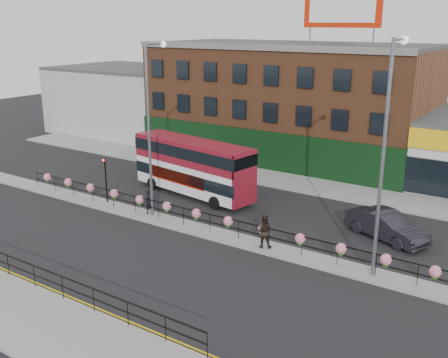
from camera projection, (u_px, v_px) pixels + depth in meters
The scene contains 18 objects.
ground at pixel (197, 230), 31.79m from camera, with size 120.00×120.00×0.00m, color black.
south_pavement at pixel (28, 319), 22.21m from camera, with size 60.00×4.00×0.15m, color gray.
north_pavement at pixel (287, 181), 41.32m from camera, with size 60.00×4.00×0.15m, color gray.
median at pixel (197, 229), 31.77m from camera, with size 60.00×1.60×0.15m, color gray.
yellow_line_inner at pixel (71, 297), 24.06m from camera, with size 60.00×0.10×0.01m, color gold.
yellow_line_outer at pixel (68, 299), 23.92m from camera, with size 60.00×0.10×0.01m, color gold.
brick_building at pixel (290, 101), 48.32m from camera, with size 25.00×12.21×10.30m.
warehouse_west at pixel (130, 99), 59.54m from camera, with size 15.50×12.00×7.30m.
billboard at pixel (342, 7), 38.58m from camera, with size 6.00×0.29×4.40m.
median_railing at pixel (196, 214), 31.49m from camera, with size 30.04×0.56×1.23m.
south_railing at pixel (34, 271), 24.53m from camera, with size 20.04×0.05×1.12m.
double_decker_bus at pixel (193, 162), 37.49m from camera, with size 10.31×3.93×4.07m.
car at pixel (387, 226), 30.33m from camera, with size 5.27×3.46×1.64m, color #22212B.
pedestrian_a at pixel (149, 201), 33.99m from camera, with size 0.48×0.65×1.64m, color black.
pedestrian_b at pixel (264, 231), 28.80m from camera, with size 1.14×1.06×1.89m, color black.
lamp_column_west at pixel (151, 116), 32.18m from camera, with size 0.39×1.91×10.86m.
lamp_column_east at pixel (386, 140), 24.19m from camera, with size 0.41×2.00×11.39m.
traffic_light_median at pixel (105, 170), 35.64m from camera, with size 0.15×0.28×3.65m.
Camera 1 is at (17.78, -23.64, 12.18)m, focal length 42.00 mm.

